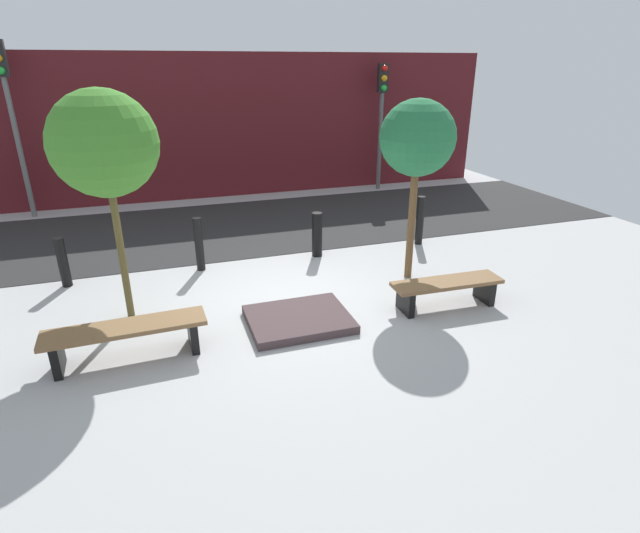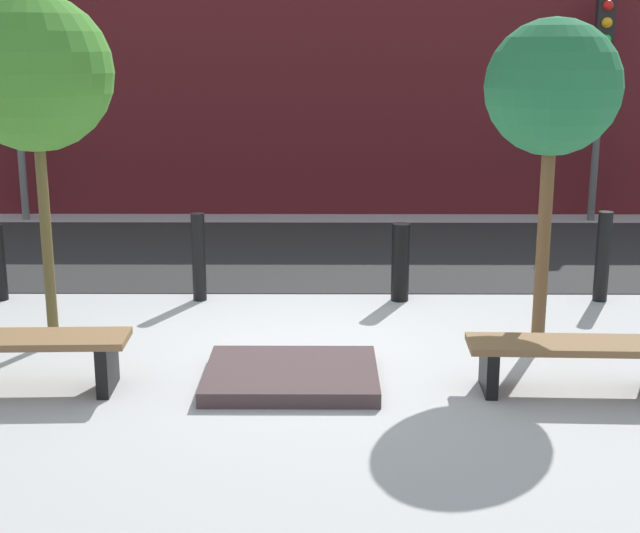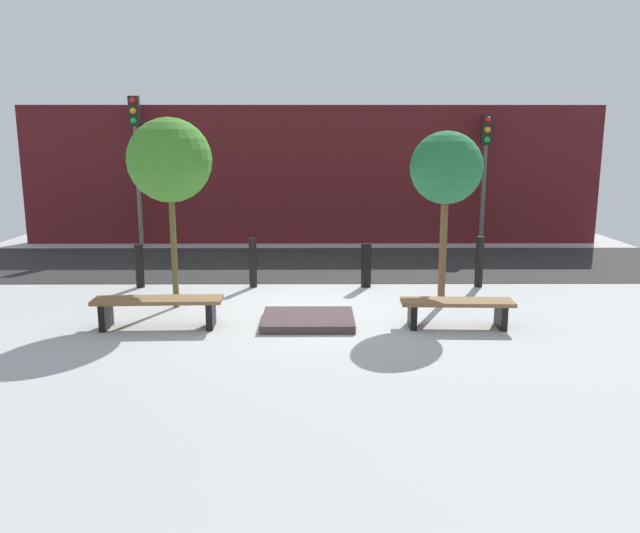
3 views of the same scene
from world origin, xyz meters
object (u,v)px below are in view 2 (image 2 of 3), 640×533
(planter_bed, at_px, (291,375))
(tree_behind_left_bench, at_px, (34,74))
(bollard_left, at_px, (199,257))
(bench_right, at_px, (574,356))
(bollard_center, at_px, (400,262))
(traffic_light_west, at_px, (12,48))
(bench_left, at_px, (7,351))
(tree_behind_right_bench, at_px, (553,90))
(bollard_right, at_px, (603,257))
(traffic_light_mid_west, at_px, (602,69))

(planter_bed, xyz_separation_m, tree_behind_left_bench, (-2.34, 1.04, 2.49))
(bollard_left, bearing_deg, bench_right, -38.44)
(planter_bed, height_order, tree_behind_left_bench, tree_behind_left_bench)
(bollard_center, height_order, traffic_light_west, traffic_light_west)
(planter_bed, bearing_deg, bench_left, -175.11)
(bench_right, xyz_separation_m, tree_behind_left_bench, (-4.68, 1.24, 2.23))
(bollard_left, bearing_deg, tree_behind_right_bench, -23.60)
(tree_behind_left_bench, distance_m, tree_behind_right_bench, 4.68)
(bench_right, xyz_separation_m, planter_bed, (-2.34, 0.20, -0.25))
(tree_behind_left_bench, bearing_deg, tree_behind_right_bench, 0.00)
(tree_behind_left_bench, xyz_separation_m, bollard_center, (3.47, 1.52, -2.11))
(bollard_left, xyz_separation_m, traffic_light_west, (-3.57, 4.86, 2.28))
(bench_right, height_order, tree_behind_right_bench, tree_behind_right_bench)
(tree_behind_left_bench, bearing_deg, bollard_right, 14.81)
(bench_left, xyz_separation_m, bollard_right, (5.73, 2.76, 0.16))
(tree_behind_left_bench, distance_m, bollard_left, 2.82)
(traffic_light_west, bearing_deg, tree_behind_left_bench, -69.66)
(tree_behind_left_bench, relative_size, traffic_light_mid_west, 0.92)
(planter_bed, height_order, traffic_light_west, traffic_light_west)
(bollard_center, distance_m, bollard_right, 2.26)
(tree_behind_left_bench, height_order, tree_behind_right_bench, tree_behind_left_bench)
(tree_behind_left_bench, xyz_separation_m, bollard_right, (5.73, 1.52, -2.04))
(bollard_left, height_order, traffic_light_mid_west, traffic_light_mid_west)
(bench_left, relative_size, bollard_center, 2.27)
(bench_left, distance_m, tree_behind_left_bench, 2.53)
(tree_behind_left_bench, bearing_deg, planter_bed, -23.94)
(bollard_left, height_order, bollard_right, bollard_right)
(bollard_right, bearing_deg, traffic_light_west, 149.04)
(planter_bed, xyz_separation_m, bollard_center, (1.13, 2.56, 0.38))
(bollard_center, bearing_deg, traffic_light_mid_west, 53.67)
(bollard_center, bearing_deg, bench_right, -66.31)
(traffic_light_west, distance_m, traffic_light_mid_west, 9.41)
(bench_right, bearing_deg, bollard_right, 71.03)
(planter_bed, height_order, traffic_light_mid_west, traffic_light_mid_west)
(traffic_light_west, height_order, traffic_light_mid_west, traffic_light_west)
(planter_bed, distance_m, bollard_left, 2.83)
(bollard_center, bearing_deg, bollard_right, 0.00)
(bench_right, height_order, planter_bed, bench_right)
(planter_bed, xyz_separation_m, bollard_left, (-1.13, 2.56, 0.43))
(tree_behind_right_bench, distance_m, bollard_right, 2.65)
(planter_bed, height_order, tree_behind_right_bench, tree_behind_right_bench)
(bench_left, bearing_deg, bollard_left, 64.36)
(bollard_left, bearing_deg, bollard_right, 0.00)
(bench_right, relative_size, bollard_center, 1.99)
(traffic_light_west, bearing_deg, tree_behind_right_bench, -42.15)
(bollard_right, height_order, traffic_light_west, traffic_light_west)
(traffic_light_mid_west, bearing_deg, bench_left, -132.77)
(bollard_left, bearing_deg, bench_left, -113.69)
(bench_left, bearing_deg, planter_bed, 2.94)
(bollard_right, bearing_deg, planter_bed, -143.02)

